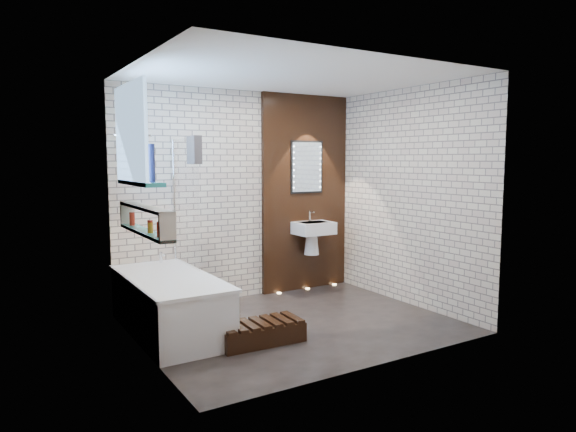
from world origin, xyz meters
TOP-DOWN VIEW (x-y plane):
  - ground at (0.00, 0.00)m, footprint 3.20×3.20m
  - room_shell at (0.00, 0.00)m, footprint 3.24×3.20m
  - walnut_panel at (0.95, 1.27)m, footprint 1.30×0.06m
  - clerestory_window at (-1.57, 0.35)m, footprint 0.18×1.00m
  - display_niche at (-1.53, 0.15)m, footprint 0.14×1.30m
  - bathtub at (-1.22, 0.45)m, footprint 0.79×1.74m
  - bath_screen at (-0.87, 0.89)m, footprint 0.01×0.78m
  - towel at (-0.87, 0.60)m, footprint 0.09×0.23m
  - shower_head at (-1.30, 0.95)m, footprint 0.18×0.18m
  - washbasin at (0.95, 1.07)m, footprint 0.50×0.36m
  - led_mirror at (0.95, 1.23)m, footprint 0.50×0.02m
  - walnut_step at (-0.59, -0.30)m, footprint 0.84×0.40m
  - niche_bottles at (-1.53, 0.08)m, footprint 0.06×0.96m
  - sill_vases at (-1.50, 0.04)m, footprint 0.08×0.08m
  - floor_uplights at (0.95, 1.20)m, footprint 0.96×0.06m

SIDE VIEW (x-z plane):
  - ground at x=0.00m, z-range 0.00..0.00m
  - floor_uplights at x=0.95m, z-range 0.00..0.01m
  - walnut_step at x=-0.59m, z-range 0.00..0.18m
  - bathtub at x=-1.22m, z-range -0.06..0.64m
  - washbasin at x=0.95m, z-range 0.50..1.08m
  - niche_bottles at x=-1.53m, z-range 1.09..1.23m
  - display_niche at x=-1.53m, z-range 1.07..1.33m
  - bath_screen at x=-0.87m, z-range 0.58..1.98m
  - walnut_panel at x=0.95m, z-range 0.00..2.60m
  - room_shell at x=0.00m, z-range 0.00..2.60m
  - led_mirror at x=0.95m, z-range 1.30..2.00m
  - sill_vases at x=-1.50m, z-range 1.55..1.89m
  - towel at x=-0.87m, z-range 1.70..2.00m
  - clerestory_window at x=-1.57m, z-range 1.43..2.37m
  - shower_head at x=-1.30m, z-range 1.99..2.01m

